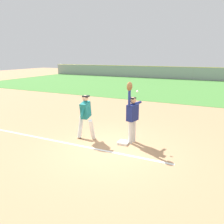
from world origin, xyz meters
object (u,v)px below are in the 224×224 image
Objects in this scene: fielder at (132,113)px; runner at (86,114)px; baseball at (137,91)px; first_base at (124,142)px; parked_car_red at (205,73)px; parked_car_silver at (172,72)px; parked_car_white at (147,71)px.

fielder is 1.78m from runner.
fielder is 0.81m from baseball.
fielder reaches higher than first_base.
parked_car_red is at bearing 88.33° from baseball.
parked_car_white is at bearing -175.89° from parked_car_silver.
fielder is at bearing -75.33° from parked_car_silver.
first_base is at bearing -77.85° from parked_car_white.
baseball is 27.67m from parked_car_red.
fielder is at bearing -77.31° from parked_car_white.
parked_car_silver is (-4.02, 28.16, -1.23)m from baseball.
parked_car_red is (0.80, 27.63, -1.23)m from baseball.
first_base is 29.86m from parked_car_white.
parked_car_red is at bearing 87.70° from first_base.
parked_car_white and parked_car_red have the same top height.
parked_car_white and parked_car_silver have the same top height.
parked_car_red is (4.82, -0.53, 0.00)m from parked_car_silver.
parked_car_silver is 4.85m from parked_car_red.
runner is at bearing -92.43° from parked_car_red.
runner is (-1.73, -0.38, -0.12)m from fielder.
runner is at bearing -162.22° from baseball.
first_base is at bearing 58.66° from fielder.
runner is 0.38× the size of parked_car_red.
baseball is at bearing -101.18° from fielder.
runner is at bearing -174.06° from first_base.
baseball is (0.09, 0.20, 0.78)m from fielder.
fielder is 28.64m from parked_car_silver.
first_base is at bearing -1.56° from runner.
parked_car_white is (-8.23, 28.36, -1.23)m from baseball.
baseball is (0.32, 0.43, 1.86)m from first_base.
parked_car_red is (0.90, 27.84, -0.45)m from fielder.
fielder is 27.86m from parked_car_red.
baseball is at bearing -88.77° from parked_car_red.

